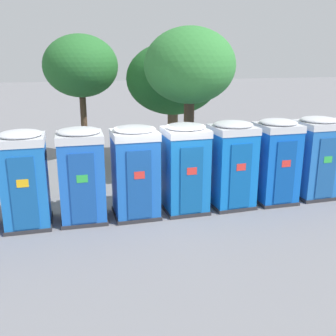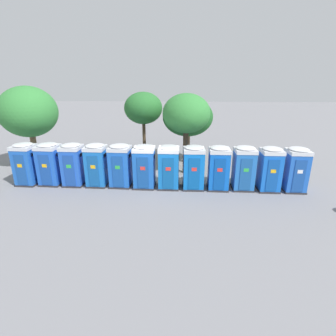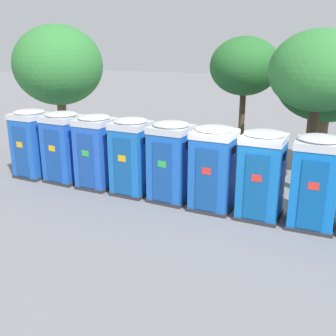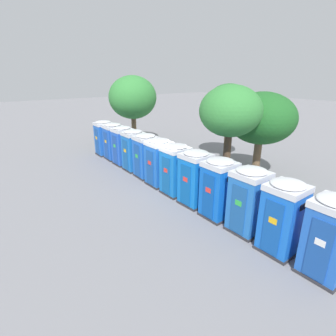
{
  "view_description": "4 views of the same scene",
  "coord_description": "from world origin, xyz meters",
  "px_view_note": "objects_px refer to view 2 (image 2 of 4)",
  "views": [
    {
      "loc": [
        -2.64,
        -10.4,
        4.33
      ],
      "look_at": [
        0.22,
        -0.26,
        1.3
      ],
      "focal_mm": 42.0,
      "sensor_mm": 36.0,
      "label": 1
    },
    {
      "loc": [
        1.44,
        -14.59,
        6.11
      ],
      "look_at": [
        0.66,
        -0.26,
        1.19
      ],
      "focal_mm": 28.0,
      "sensor_mm": 36.0,
      "label": 2
    },
    {
      "loc": [
        2.83,
        -10.88,
        4.7
      ],
      "look_at": [
        -2.23,
        -0.23,
        1.06
      ],
      "focal_mm": 42.0,
      "sensor_mm": 36.0,
      "label": 3
    },
    {
      "loc": [
        10.14,
        -7.89,
        5.64
      ],
      "look_at": [
        0.04,
        -0.25,
        1.15
      ],
      "focal_mm": 28.0,
      "sensor_mm": 36.0,
      "label": 4
    }
  ],
  "objects_px": {
    "portapotty_9": "(244,168)",
    "portapotty_11": "(296,169)",
    "portapotty_5": "(144,166)",
    "portapotty_10": "(270,169)",
    "portapotty_1": "(50,164)",
    "portapotty_8": "(219,168)",
    "street_tree_1": "(186,114)",
    "street_tree_0": "(143,108)",
    "portapotty_6": "(169,167)",
    "street_tree_3": "(188,117)",
    "portapotty_7": "(194,167)",
    "street_tree_2": "(28,112)",
    "portapotty_4": "(120,165)",
    "portapotty_3": "(97,165)",
    "portapotty_0": "(26,164)",
    "portapotty_2": "(73,164)"
  },
  "relations": [
    {
      "from": "portapotty_11",
      "to": "street_tree_2",
      "type": "relative_size",
      "value": 0.45
    },
    {
      "from": "portapotty_6",
      "to": "street_tree_1",
      "type": "distance_m",
      "value": 3.87
    },
    {
      "from": "portapotty_5",
      "to": "portapotty_10",
      "type": "height_order",
      "value": "same"
    },
    {
      "from": "portapotty_5",
      "to": "street_tree_0",
      "type": "xyz_separation_m",
      "value": [
        -0.89,
        6.33,
        2.61
      ]
    },
    {
      "from": "portapotty_1",
      "to": "portapotty_6",
      "type": "relative_size",
      "value": 1.0
    },
    {
      "from": "portapotty_7",
      "to": "portapotty_9",
      "type": "height_order",
      "value": "same"
    },
    {
      "from": "portapotty_7",
      "to": "street_tree_0",
      "type": "height_order",
      "value": "street_tree_0"
    },
    {
      "from": "portapotty_1",
      "to": "portapotty_7",
      "type": "relative_size",
      "value": 1.0
    },
    {
      "from": "portapotty_4",
      "to": "portapotty_9",
      "type": "relative_size",
      "value": 1.0
    },
    {
      "from": "portapotty_1",
      "to": "portapotty_8",
      "type": "relative_size",
      "value": 1.0
    },
    {
      "from": "portapotty_0",
      "to": "portapotty_7",
      "type": "xyz_separation_m",
      "value": [
        9.98,
        -0.1,
        -0.0
      ]
    },
    {
      "from": "portapotty_4",
      "to": "portapotty_7",
      "type": "relative_size",
      "value": 1.0
    },
    {
      "from": "street_tree_0",
      "to": "portapotty_6",
      "type": "bearing_deg",
      "value": -69.95
    },
    {
      "from": "portapotty_6",
      "to": "portapotty_4",
      "type": "bearing_deg",
      "value": 177.9
    },
    {
      "from": "street_tree_0",
      "to": "portapotty_3",
      "type": "bearing_deg",
      "value": -107.45
    },
    {
      "from": "portapotty_1",
      "to": "street_tree_2",
      "type": "height_order",
      "value": "street_tree_2"
    },
    {
      "from": "portapotty_11",
      "to": "street_tree_1",
      "type": "bearing_deg",
      "value": 156.48
    },
    {
      "from": "portapotty_10",
      "to": "portapotty_11",
      "type": "bearing_deg",
      "value": 0.1
    },
    {
      "from": "street_tree_1",
      "to": "portapotty_3",
      "type": "bearing_deg",
      "value": -154.67
    },
    {
      "from": "portapotty_5",
      "to": "portapotty_9",
      "type": "distance_m",
      "value": 5.7
    },
    {
      "from": "portapotty_7",
      "to": "street_tree_1",
      "type": "distance_m",
      "value": 3.77
    },
    {
      "from": "portapotty_6",
      "to": "portapotty_2",
      "type": "bearing_deg",
      "value": 178.69
    },
    {
      "from": "portapotty_6",
      "to": "portapotty_8",
      "type": "height_order",
      "value": "same"
    },
    {
      "from": "portapotty_1",
      "to": "street_tree_0",
      "type": "height_order",
      "value": "street_tree_0"
    },
    {
      "from": "street_tree_2",
      "to": "portapotty_6",
      "type": "bearing_deg",
      "value": -18.98
    },
    {
      "from": "portapotty_11",
      "to": "street_tree_3",
      "type": "relative_size",
      "value": 0.52
    },
    {
      "from": "portapotty_4",
      "to": "portapotty_3",
      "type": "bearing_deg",
      "value": 179.3
    },
    {
      "from": "portapotty_3",
      "to": "street_tree_2",
      "type": "height_order",
      "value": "street_tree_2"
    },
    {
      "from": "portapotty_4",
      "to": "portapotty_10",
      "type": "relative_size",
      "value": 1.0
    },
    {
      "from": "portapotty_7",
      "to": "portapotty_9",
      "type": "bearing_deg",
      "value": 0.85
    },
    {
      "from": "portapotty_1",
      "to": "portapotty_10",
      "type": "bearing_deg",
      "value": -1.07
    },
    {
      "from": "portapotty_9",
      "to": "portapotty_11",
      "type": "distance_m",
      "value": 2.85
    },
    {
      "from": "portapotty_1",
      "to": "portapotty_10",
      "type": "distance_m",
      "value": 12.83
    },
    {
      "from": "street_tree_1",
      "to": "portapotty_9",
      "type": "bearing_deg",
      "value": -37.92
    },
    {
      "from": "portapotty_6",
      "to": "street_tree_0",
      "type": "height_order",
      "value": "street_tree_0"
    },
    {
      "from": "street_tree_0",
      "to": "street_tree_3",
      "type": "distance_m",
      "value": 3.71
    },
    {
      "from": "portapotty_0",
      "to": "street_tree_2",
      "type": "relative_size",
      "value": 0.45
    },
    {
      "from": "portapotty_6",
      "to": "street_tree_1",
      "type": "xyz_separation_m",
      "value": [
        0.98,
        2.61,
        2.68
      ]
    },
    {
      "from": "portapotty_3",
      "to": "street_tree_3",
      "type": "xyz_separation_m",
      "value": [
        5.4,
        4.93,
        2.14
      ]
    },
    {
      "from": "portapotty_4",
      "to": "portapotty_6",
      "type": "distance_m",
      "value": 2.85
    },
    {
      "from": "portapotty_6",
      "to": "street_tree_3",
      "type": "distance_m",
      "value": 5.59
    },
    {
      "from": "portapotty_1",
      "to": "portapotty_2",
      "type": "distance_m",
      "value": 1.43
    },
    {
      "from": "portapotty_9",
      "to": "street_tree_3",
      "type": "xyz_separation_m",
      "value": [
        -3.16,
        5.01,
        2.14
      ]
    },
    {
      "from": "portapotty_0",
      "to": "street_tree_3",
      "type": "xyz_separation_m",
      "value": [
        9.68,
        4.95,
        2.14
      ]
    },
    {
      "from": "portapotty_3",
      "to": "portapotty_4",
      "type": "xyz_separation_m",
      "value": [
        1.43,
        -0.02,
        -0.0
      ]
    },
    {
      "from": "portapotty_5",
      "to": "portapotty_7",
      "type": "relative_size",
      "value": 1.0
    },
    {
      "from": "portapotty_10",
      "to": "portapotty_7",
      "type": "bearing_deg",
      "value": 179.1
    },
    {
      "from": "portapotty_1",
      "to": "portapotty_7",
      "type": "distance_m",
      "value": 8.56
    },
    {
      "from": "street_tree_3",
      "to": "portapotty_2",
      "type": "bearing_deg",
      "value": -144.23
    },
    {
      "from": "street_tree_1",
      "to": "street_tree_2",
      "type": "bearing_deg",
      "value": 175.92
    }
  ]
}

